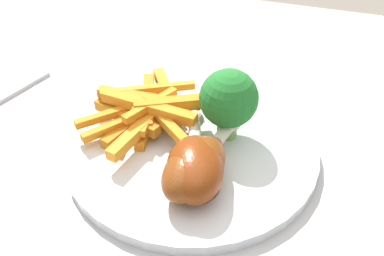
% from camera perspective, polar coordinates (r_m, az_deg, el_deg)
% --- Properties ---
extents(dining_table, '(1.23, 0.72, 0.70)m').
position_cam_1_polar(dining_table, '(0.58, -5.70, -6.44)').
color(dining_table, '#B7B7BC').
rests_on(dining_table, ground_plane).
extents(dinner_plate, '(0.26, 0.26, 0.01)m').
position_cam_1_polar(dinner_plate, '(0.47, 0.00, -2.48)').
color(dinner_plate, silver).
rests_on(dinner_plate, dining_table).
extents(broccoli_floret_front, '(0.06, 0.06, 0.08)m').
position_cam_1_polar(broccoli_floret_front, '(0.45, 4.68, 3.57)').
color(broccoli_floret_front, '#73BB5F').
rests_on(broccoli_floret_front, dinner_plate).
extents(carrot_fries_pile, '(0.12, 0.16, 0.04)m').
position_cam_1_polar(carrot_fries_pile, '(0.48, -5.82, 2.08)').
color(carrot_fries_pile, orange).
rests_on(carrot_fries_pile, dinner_plate).
extents(chicken_drumstick_near, '(0.07, 0.12, 0.04)m').
position_cam_1_polar(chicken_drumstick_near, '(0.41, 0.37, -4.81)').
color(chicken_drumstick_near, '#561D09').
rests_on(chicken_drumstick_near, dinner_plate).
extents(chicken_drumstick_far, '(0.06, 0.13, 0.04)m').
position_cam_1_polar(chicken_drumstick_far, '(0.41, 0.60, -4.78)').
color(chicken_drumstick_far, '#57230C').
rests_on(chicken_drumstick_far, dinner_plate).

